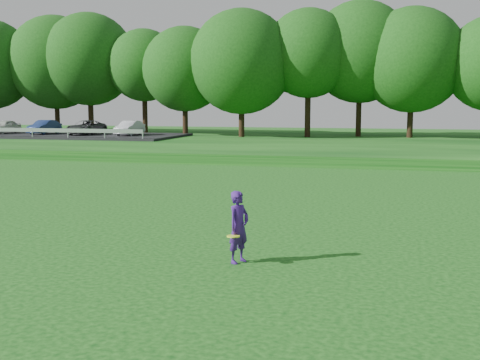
# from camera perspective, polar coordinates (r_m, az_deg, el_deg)

# --- Properties ---
(ground) EXTENTS (140.00, 140.00, 0.00)m
(ground) POSITION_cam_1_polar(r_m,az_deg,el_deg) (14.75, -7.53, -6.43)
(ground) COLOR #0B3C0E
(ground) RESTS_ON ground
(berm) EXTENTS (130.00, 30.00, 0.60)m
(berm) POSITION_cam_1_polar(r_m,az_deg,el_deg) (47.69, 7.90, 3.45)
(berm) COLOR #0B3C0E
(berm) RESTS_ON ground
(walking_path) EXTENTS (130.00, 1.60, 0.04)m
(walking_path) POSITION_cam_1_polar(r_m,az_deg,el_deg) (33.89, 5.18, 1.44)
(walking_path) COLOR gray
(walking_path) RESTS_ON ground
(treeline) EXTENTS (104.00, 7.00, 15.00)m
(treeline) POSITION_cam_1_polar(r_m,az_deg,el_deg) (51.76, 8.58, 12.39)
(treeline) COLOR #13440F
(treeline) RESTS_ON berm
(parking_lot) EXTENTS (24.00, 9.00, 1.38)m
(parking_lot) POSITION_cam_1_polar(r_m,az_deg,el_deg) (54.62, -17.99, 4.41)
(parking_lot) COLOR black
(parking_lot) RESTS_ON berm
(woman) EXTENTS (0.59, 0.79, 1.59)m
(woman) POSITION_cam_1_polar(r_m,az_deg,el_deg) (13.19, -0.12, -4.48)
(woman) COLOR #3D1973
(woman) RESTS_ON ground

